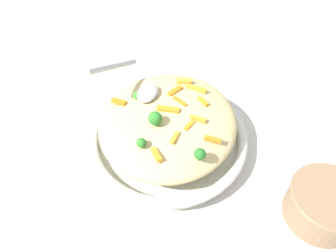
% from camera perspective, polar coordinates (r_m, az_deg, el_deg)
% --- Properties ---
extents(ground_plane, '(2.40, 2.40, 0.00)m').
position_cam_1_polar(ground_plane, '(0.72, -0.00, -3.61)').
color(ground_plane, beige).
extents(serving_bowl, '(0.33, 0.33, 0.05)m').
position_cam_1_polar(serving_bowl, '(0.70, -0.00, -2.33)').
color(serving_bowl, silver).
rests_on(serving_bowl, ground_plane).
extents(pasta_mound, '(0.29, 0.27, 0.07)m').
position_cam_1_polar(pasta_mound, '(0.66, -0.00, 0.58)').
color(pasta_mound, '#D1BA7A').
rests_on(pasta_mound, serving_bowl).
extents(carrot_piece_0, '(0.01, 0.03, 0.01)m').
position_cam_1_polar(carrot_piece_0, '(0.62, 5.17, 1.16)').
color(carrot_piece_0, orange).
rests_on(carrot_piece_0, pasta_mound).
extents(carrot_piece_1, '(0.02, 0.03, 0.01)m').
position_cam_1_polar(carrot_piece_1, '(0.70, 2.67, 7.74)').
color(carrot_piece_1, orange).
rests_on(carrot_piece_1, pasta_mound).
extents(carrot_piece_2, '(0.02, 0.03, 0.01)m').
position_cam_1_polar(carrot_piece_2, '(0.65, 6.07, 4.22)').
color(carrot_piece_2, orange).
rests_on(carrot_piece_2, pasta_mound).
extents(carrot_piece_3, '(0.03, 0.01, 0.01)m').
position_cam_1_polar(carrot_piece_3, '(0.59, 1.17, -2.00)').
color(carrot_piece_3, orange).
rests_on(carrot_piece_3, pasta_mound).
extents(carrot_piece_4, '(0.04, 0.02, 0.01)m').
position_cam_1_polar(carrot_piece_4, '(0.67, 1.20, 6.04)').
color(carrot_piece_4, orange).
rests_on(carrot_piece_4, pasta_mound).
extents(carrot_piece_5, '(0.01, 0.03, 0.01)m').
position_cam_1_polar(carrot_piece_5, '(0.59, 7.72, -2.28)').
color(carrot_piece_5, orange).
rests_on(carrot_piece_5, pasta_mound).
extents(carrot_piece_6, '(0.02, 0.03, 0.01)m').
position_cam_1_polar(carrot_piece_6, '(0.65, 2.07, 4.24)').
color(carrot_piece_6, orange).
rests_on(carrot_piece_6, pasta_mound).
extents(carrot_piece_7, '(0.03, 0.02, 0.01)m').
position_cam_1_polar(carrot_piece_7, '(0.61, 3.71, 0.14)').
color(carrot_piece_7, orange).
rests_on(carrot_piece_7, pasta_mound).
extents(carrot_piece_8, '(0.03, 0.03, 0.01)m').
position_cam_1_polar(carrot_piece_8, '(0.57, -2.00, -4.96)').
color(carrot_piece_8, orange).
rests_on(carrot_piece_8, pasta_mound).
extents(carrot_piece_9, '(0.01, 0.04, 0.01)m').
position_cam_1_polar(carrot_piece_9, '(0.68, 4.94, 6.45)').
color(carrot_piece_9, orange).
rests_on(carrot_piece_9, pasta_mound).
extents(carrot_piece_10, '(0.01, 0.03, 0.01)m').
position_cam_1_polar(carrot_piece_10, '(0.66, -8.53, 4.19)').
color(carrot_piece_10, orange).
rests_on(carrot_piece_10, pasta_mound).
extents(carrot_piece_11, '(0.02, 0.04, 0.01)m').
position_cam_1_polar(carrot_piece_11, '(0.63, -0.05, 3.19)').
color(carrot_piece_11, orange).
rests_on(carrot_piece_11, pasta_mound).
extents(broccoli_floret_0, '(0.02, 0.02, 0.02)m').
position_cam_1_polar(broccoli_floret_0, '(0.57, -4.64, -2.91)').
color(broccoli_floret_0, '#296820').
rests_on(broccoli_floret_0, pasta_mound).
extents(broccoli_floret_1, '(0.02, 0.02, 0.03)m').
position_cam_1_polar(broccoli_floret_1, '(0.56, 5.54, -4.87)').
color(broccoli_floret_1, '#205B1C').
rests_on(broccoli_floret_1, pasta_mound).
extents(broccoli_floret_2, '(0.03, 0.03, 0.03)m').
position_cam_1_polar(broccoli_floret_2, '(0.60, -2.23, 1.32)').
color(broccoli_floret_2, '#296820').
rests_on(broccoli_floret_2, pasta_mound).
extents(broccoli_floret_3, '(0.02, 0.02, 0.02)m').
position_cam_1_polar(broccoli_floret_3, '(0.66, -5.45, 5.27)').
color(broccoli_floret_3, '#377928').
rests_on(broccoli_floret_3, pasta_mound).
extents(serving_spoon, '(0.15, 0.11, 0.09)m').
position_cam_1_polar(serving_spoon, '(0.66, -5.76, 7.41)').
color(serving_spoon, '#B7B7BC').
rests_on(serving_spoon, pasta_mound).
extents(companion_bowl, '(0.14, 0.14, 0.07)m').
position_cam_1_polar(companion_bowl, '(0.66, 25.53, -12.01)').
color(companion_bowl, '#8C6B4C').
rests_on(companion_bowl, ground_plane).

